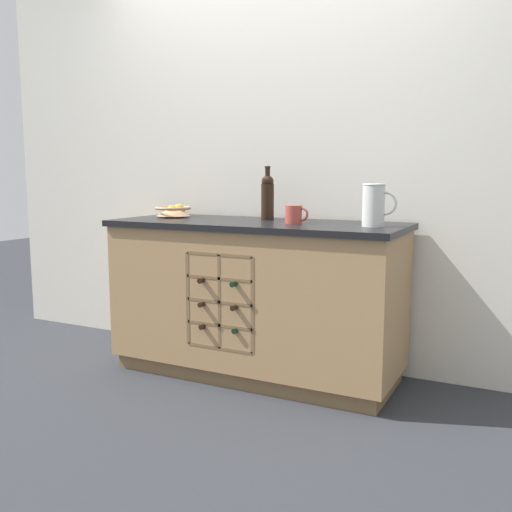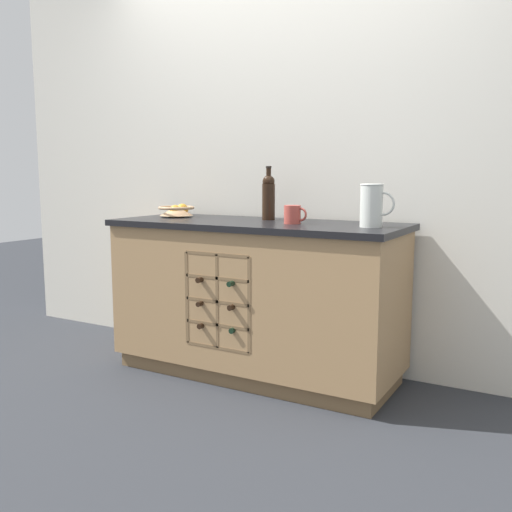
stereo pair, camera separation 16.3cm
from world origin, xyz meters
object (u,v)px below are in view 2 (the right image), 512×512
Objects in this scene: fruit_bowl at (177,210)px; standing_wine_bottle at (269,196)px; white_pitcher at (372,205)px; ceramic_mug at (293,215)px.

standing_wine_bottle is (0.61, 0.08, 0.10)m from fruit_bowl.
standing_wine_bottle is (-0.67, 0.15, 0.03)m from white_pitcher.
white_pitcher is at bearing 2.30° from ceramic_mug.
white_pitcher is (1.28, -0.07, 0.07)m from fruit_bowl.
fruit_bowl is 0.72× the size of standing_wine_bottle.
white_pitcher is at bearing -3.08° from fruit_bowl.
ceramic_mug reaches higher than fruit_bowl.
white_pitcher is at bearing -12.51° from standing_wine_bottle.
ceramic_mug is 0.42× the size of standing_wine_bottle.
standing_wine_bottle is at bearing 7.53° from fruit_bowl.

